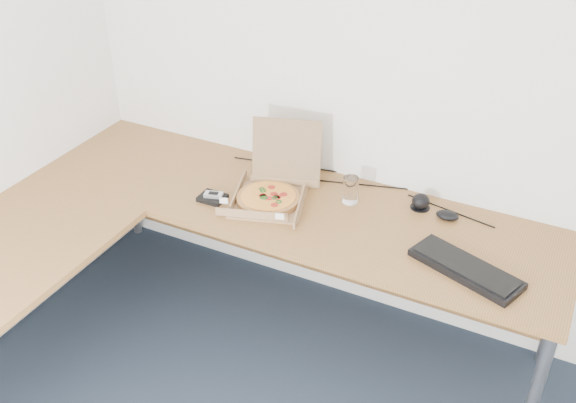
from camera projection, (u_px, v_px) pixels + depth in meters
The scene contains 10 objects.
room_shell at pixel (212, 363), 1.49m from camera, with size 3.50×3.50×2.50m, color white, non-canonical shape.
desk at pixel (178, 238), 2.83m from camera, with size 2.50×2.20×0.73m.
pizza_box at pixel (270, 193), 3.01m from camera, with size 0.32×0.38×0.33m.
drinking_glass at pixel (350, 190), 2.99m from camera, with size 0.07×0.07×0.13m, color silver.
keyboard at pixel (466, 269), 2.59m from camera, with size 0.45×0.16×0.03m, color black.
mouse at pixel (447, 215), 2.90m from camera, with size 0.10×0.07×0.04m, color black.
wallet at pixel (212, 198), 3.03m from camera, with size 0.12×0.10×0.02m, color black.
phone at pixel (214, 195), 3.02m from camera, with size 0.08×0.04×0.02m, color #B2B5BA.
dome_speaker at pixel (421, 201), 2.96m from camera, with size 0.09×0.09×0.08m, color black.
cable_bundle at pixel (352, 184), 3.15m from camera, with size 0.64×0.04×0.01m, color black, non-canonical shape.
Camera 1 is at (0.63, -0.87, 2.36)m, focal length 41.18 mm.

